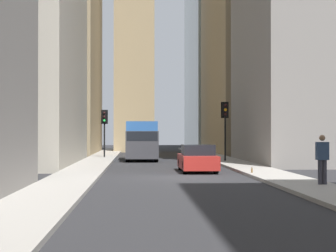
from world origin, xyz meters
name	(u,v)px	position (x,y,z in m)	size (l,w,h in m)	color
ground_plane	(175,178)	(0.00, 0.00, 0.00)	(135.00, 135.00, 0.00)	#262628
sidewalk_right	(75,176)	(0.00, 4.50, 0.07)	(90.00, 2.20, 0.14)	gray
sidewalk_left	(274,176)	(0.00, -4.50, 0.07)	(90.00, 2.20, 0.14)	gray
building_right_far	(45,29)	(29.05, 10.59, 11.98)	(15.57, 10.50, 23.94)	#9E8966
delivery_truck	(142,140)	(15.80, 1.40, 1.46)	(6.46, 2.25, 2.84)	#285699
sedan_red	(198,159)	(3.66, -1.40, 0.66)	(4.30, 1.78, 1.42)	maroon
traffic_light_midblock	(225,117)	(12.38, -4.21, 3.07)	(0.43, 0.52, 3.99)	black
traffic_light_far_junction	(104,122)	(18.59, 4.29, 2.84)	(0.43, 0.52, 3.68)	black
pedestrian	(322,157)	(-5.17, -5.04, 1.13)	(0.26, 0.44, 1.81)	#33333D
discarded_bottle	(252,170)	(0.92, -3.69, 0.25)	(0.07, 0.07, 0.27)	brown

